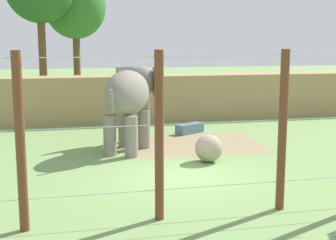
{
  "coord_description": "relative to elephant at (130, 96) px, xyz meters",
  "views": [
    {
      "loc": [
        -3.62,
        -13.7,
        4.19
      ],
      "look_at": [
        0.06,
        2.45,
        1.4
      ],
      "focal_mm": 50.43,
      "sensor_mm": 36.0,
      "label": 1
    }
  ],
  "objects": [
    {
      "name": "ground_plane",
      "position": [
        1.06,
        -4.1,
        -2.1
      ],
      "size": [
        120.0,
        120.0,
        0.0
      ],
      "primitive_type": "plane",
      "color": "#759956"
    },
    {
      "name": "dirt_patch",
      "position": [
        2.55,
        0.42,
        -2.1
      ],
      "size": [
        5.88,
        4.5,
        0.01
      ],
      "primitive_type": "cube",
      "rotation": [
        0.0,
        0.0,
        -0.06
      ],
      "color": "#937F5B",
      "rests_on": "ground"
    },
    {
      "name": "embankment_wall",
      "position": [
        1.06,
        6.74,
        -0.91
      ],
      "size": [
        36.0,
        1.8,
        2.39
      ],
      "primitive_type": "cube",
      "color": "tan",
      "rests_on": "ground"
    },
    {
      "name": "elephant",
      "position": [
        0.0,
        0.0,
        0.0
      ],
      "size": [
        2.9,
        3.92,
        3.17
      ],
      "color": "gray",
      "rests_on": "ground"
    },
    {
      "name": "enrichment_ball",
      "position": [
        2.39,
        -2.47,
        -1.62
      ],
      "size": [
        0.96,
        0.96,
        0.96
      ],
      "primitive_type": "sphere",
      "color": "gray",
      "rests_on": "ground"
    },
    {
      "name": "cable_fence",
      "position": [
        1.11,
        -7.35,
        -0.1
      ],
      "size": [
        10.06,
        0.21,
        4.0
      ],
      "color": "brown",
      "rests_on": "ground"
    },
    {
      "name": "feed_trough",
      "position": [
        3.12,
        2.66,
        -1.88
      ],
      "size": [
        1.46,
        1.15,
        0.44
      ],
      "color": "slate",
      "rests_on": "ground"
    },
    {
      "name": "tree_far_left",
      "position": [
        -1.52,
        12.47,
        4.11
      ],
      "size": [
        3.77,
        3.77,
        8.26
      ],
      "color": "brown",
      "rests_on": "ground"
    }
  ]
}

